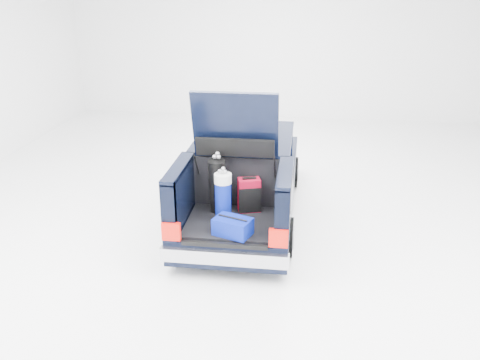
# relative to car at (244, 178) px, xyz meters

# --- Properties ---
(ground) EXTENTS (14.00, 14.00, 0.00)m
(ground) POSITION_rel_car_xyz_m (0.00, -0.11, -0.67)
(ground) COLOR white
(ground) RESTS_ON ground
(car) EXTENTS (1.87, 4.65, 2.47)m
(car) POSITION_rel_car_xyz_m (0.00, 0.00, 0.00)
(car) COLOR black
(car) RESTS_ON ground
(red_suitcase) EXTENTS (0.38, 0.30, 0.55)m
(red_suitcase) POSITION_rel_car_xyz_m (0.22, -1.19, 0.19)
(red_suitcase) COLOR maroon
(red_suitcase) RESTS_ON car
(black_golf_bag) EXTENTS (0.30, 0.36, 0.95)m
(black_golf_bag) POSITION_rel_car_xyz_m (-0.26, -1.28, 0.36)
(black_golf_bag) COLOR black
(black_golf_bag) RESTS_ON car
(blue_golf_bag) EXTENTS (0.30, 0.30, 0.85)m
(blue_golf_bag) POSITION_rel_car_xyz_m (-0.12, -1.62, 0.31)
(blue_golf_bag) COLOR black
(blue_golf_bag) RESTS_ON car
(blue_duffel) EXTENTS (0.59, 0.49, 0.27)m
(blue_duffel) POSITION_rel_car_xyz_m (0.08, -2.01, 0.05)
(blue_duffel) COLOR navy
(blue_duffel) RESTS_ON car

